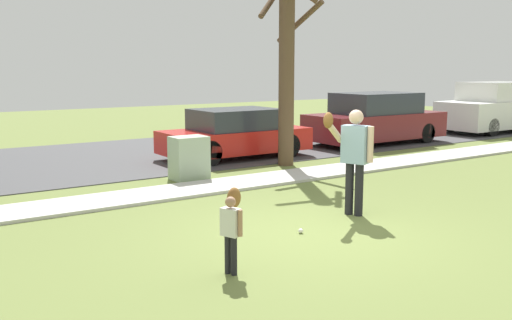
# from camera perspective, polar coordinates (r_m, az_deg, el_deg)

# --- Properties ---
(ground_plane) EXTENTS (48.00, 48.00, 0.00)m
(ground_plane) POSITION_cam_1_polar(r_m,az_deg,el_deg) (11.50, -5.72, -3.10)
(ground_plane) COLOR olive
(sidewalk_strip) EXTENTS (36.00, 1.20, 0.06)m
(sidewalk_strip) POSITION_cam_1_polar(r_m,az_deg,el_deg) (11.58, -5.96, -2.87)
(sidewalk_strip) COLOR beige
(sidewalk_strip) RESTS_ON ground
(road_surface) EXTENTS (36.00, 6.80, 0.02)m
(road_surface) POSITION_cam_1_polar(r_m,az_deg,el_deg) (16.10, -14.36, 0.25)
(road_surface) COLOR #424244
(road_surface) RESTS_ON ground
(person_adult) EXTENTS (0.85, 0.59, 1.77)m
(person_adult) POSITION_cam_1_polar(r_m,az_deg,el_deg) (9.52, 9.70, 0.86)
(person_adult) COLOR black
(person_adult) RESTS_ON ground
(person_child) EXTENTS (0.42, 0.49, 1.00)m
(person_child) POSITION_cam_1_polar(r_m,az_deg,el_deg) (6.87, -2.43, -5.95)
(person_child) COLOR black
(person_child) RESTS_ON ground
(baseball) EXTENTS (0.07, 0.07, 0.07)m
(baseball) POSITION_cam_1_polar(r_m,az_deg,el_deg) (8.61, 4.50, -7.08)
(baseball) COLOR white
(baseball) RESTS_ON ground
(utility_cabinet) EXTENTS (0.77, 0.57, 0.96)m
(utility_cabinet) POSITION_cam_1_polar(r_m,az_deg,el_deg) (12.63, -6.71, 0.20)
(utility_cabinet) COLOR #9EB293
(utility_cabinet) RESTS_ON ground
(street_tree_near) EXTENTS (1.85, 1.89, 5.51)m
(street_tree_near) POSITION_cam_1_polar(r_m,az_deg,el_deg) (14.28, 3.11, 11.13)
(street_tree_near) COLOR brown
(street_tree_near) RESTS_ON ground
(parked_hatchback_red) EXTENTS (4.00, 1.75, 1.33)m
(parked_hatchback_red) POSITION_cam_1_polar(r_m,az_deg,el_deg) (15.46, -2.10, 2.60)
(parked_hatchback_red) COLOR red
(parked_hatchback_red) RESTS_ON road_surface
(parked_suv_maroon) EXTENTS (4.70, 1.90, 1.63)m
(parked_suv_maroon) POSITION_cam_1_polar(r_m,az_deg,el_deg) (18.77, 11.88, 4.00)
(parked_suv_maroon) COLOR maroon
(parked_suv_maroon) RESTS_ON road_surface
(parked_van_white) EXTENTS (5.00, 1.95, 1.88)m
(parked_van_white) POSITION_cam_1_polar(r_m,az_deg,el_deg) (23.69, 22.92, 4.79)
(parked_van_white) COLOR silver
(parked_van_white) RESTS_ON road_surface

